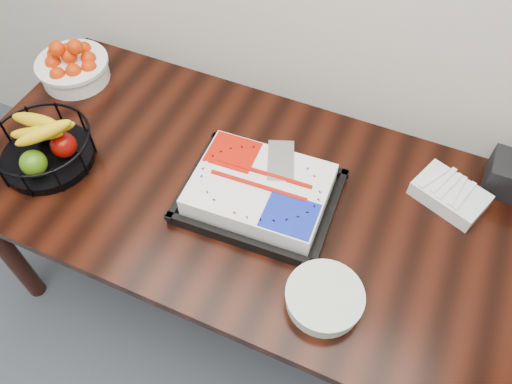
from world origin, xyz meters
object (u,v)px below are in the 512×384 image
at_px(tangerine_bowl, 72,63).
at_px(plate_stack, 324,298).
at_px(cake_tray, 260,192).
at_px(table, 236,202).
at_px(fruit_basket, 43,146).

relative_size(tangerine_bowl, plate_stack, 1.25).
distance_m(cake_tray, plate_stack, 0.39).
relative_size(table, fruit_basket, 5.56).
relative_size(cake_tray, fruit_basket, 1.50).
height_order(tangerine_bowl, plate_stack, tangerine_bowl).
xyz_separation_m(table, plate_stack, (0.39, -0.27, 0.11)).
relative_size(cake_tray, plate_stack, 2.27).
height_order(table, cake_tray, cake_tray).
bearing_deg(tangerine_bowl, table, -16.02).
height_order(cake_tray, plate_stack, cake_tray).
height_order(cake_tray, fruit_basket, fruit_basket).
distance_m(cake_tray, tangerine_bowl, 0.91).
distance_m(table, cake_tray, 0.16).
bearing_deg(plate_stack, tangerine_bowl, 157.33).
relative_size(fruit_basket, plate_stack, 1.51).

